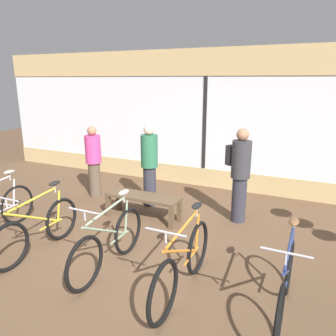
{
  "coord_description": "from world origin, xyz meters",
  "views": [
    {
      "loc": [
        2.46,
        -3.64,
        2.54
      ],
      "look_at": [
        0.0,
        1.61,
        0.95
      ],
      "focal_mm": 35.0,
      "sensor_mm": 36.0,
      "label": 1
    }
  ],
  "objects": [
    {
      "name": "bicycle_center",
      "position": [
        0.04,
        -0.35,
        0.39
      ],
      "size": [
        0.46,
        1.7,
        1.03
      ],
      "color": "black",
      "rests_on": "ground_plane"
    },
    {
      "name": "display_bench",
      "position": [
        -0.37,
        1.31,
        0.37
      ],
      "size": [
        1.4,
        0.44,
        0.46
      ],
      "color": "brown",
      "rests_on": "ground_plane"
    },
    {
      "name": "bicycle_right",
      "position": [
        1.15,
        -0.42,
        0.39
      ],
      "size": [
        0.46,
        1.77,
        1.04
      ],
      "color": "black",
      "rests_on": "ground_plane"
    },
    {
      "name": "bicycle_left",
      "position": [
        -1.18,
        -0.43,
        0.38
      ],
      "size": [
        0.46,
        1.7,
        1.02
      ],
      "color": "black",
      "rests_on": "ground_plane"
    },
    {
      "name": "ground_plane",
      "position": [
        0.0,
        0.0,
        0.0
      ],
      "size": [
        24.0,
        24.0,
        0.0
      ],
      "primitive_type": "plane",
      "color": "brown"
    },
    {
      "name": "customer_mid_floor",
      "position": [
        1.24,
        1.97,
        0.92
      ],
      "size": [
        0.56,
        0.52,
        1.71
      ],
      "color": "#2D2D38",
      "rests_on": "ground_plane"
    },
    {
      "name": "customer_near_rack",
      "position": [
        -0.59,
        1.99,
        0.88
      ],
      "size": [
        0.48,
        0.48,
        1.67
      ],
      "color": "#2D2D38",
      "rests_on": "ground_plane"
    },
    {
      "name": "shop_back_wall",
      "position": [
        0.0,
        3.65,
        1.64
      ],
      "size": [
        12.0,
        0.08,
        3.2
      ],
      "color": "tan",
      "rests_on": "ground_plane"
    },
    {
      "name": "customer_by_window",
      "position": [
        -1.96,
        1.95,
        0.81
      ],
      "size": [
        0.34,
        0.34,
        1.56
      ],
      "color": "brown",
      "rests_on": "ground_plane"
    },
    {
      "name": "bicycle_far_right",
      "position": [
        2.31,
        -0.32,
        0.38
      ],
      "size": [
        0.46,
        1.65,
        1.02
      ],
      "color": "black",
      "rests_on": "ground_plane"
    }
  ]
}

